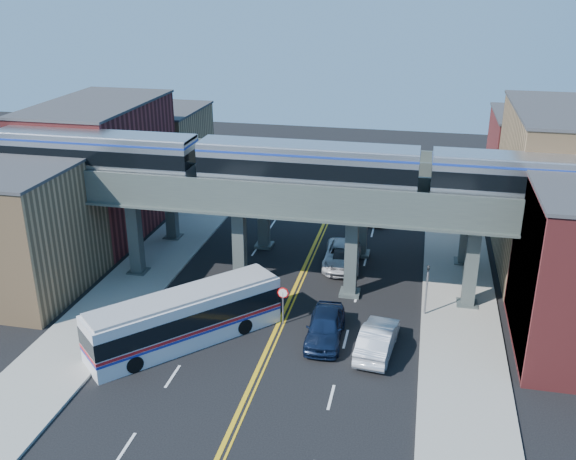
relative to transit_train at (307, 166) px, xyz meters
name	(u,v)px	position (x,y,z in m)	size (l,w,h in m)	color
ground	(267,348)	(-0.84, -8.00, -9.19)	(120.00, 120.00, 0.00)	black
sidewalk_west	(155,262)	(-12.34, 2.00, -9.11)	(5.00, 70.00, 0.16)	gray
sidewalk_east	(458,291)	(10.66, 2.00, -9.11)	(5.00, 70.00, 0.16)	gray
building_west_a	(21,231)	(-19.34, -4.00, -4.69)	(8.00, 10.00, 9.00)	#9A7750
building_west_b	(102,169)	(-19.34, 8.00, -3.69)	(8.00, 14.00, 11.00)	maroon
building_west_c	(163,148)	(-19.34, 21.00, -5.19)	(8.00, 10.00, 8.00)	#9A7750
building_east_b	(561,192)	(17.66, 8.00, -3.19)	(8.00, 14.00, 12.00)	#9A7750
building_east_c	(534,164)	(17.66, 21.00, -4.69)	(8.00, 10.00, 9.00)	maroon
mural_panel	(522,271)	(13.71, -4.00, -4.44)	(0.10, 9.50, 9.50)	teal
elevated_viaduct_near	(295,204)	(-0.84, 0.00, -2.71)	(52.00, 3.60, 7.40)	#3B4544
elevated_viaduct_far	(313,175)	(-0.84, 7.00, -2.71)	(52.00, 3.60, 7.40)	#3B4544
transit_train	(307,166)	(0.00, 0.00, 0.00)	(45.18, 2.83, 3.30)	black
stop_sign	(283,300)	(-0.54, -5.00, -7.43)	(0.76, 0.09, 2.63)	slate
traffic_signal	(427,285)	(8.36, -2.00, -6.88)	(0.15, 0.18, 4.10)	slate
transit_bus	(185,319)	(-5.86, -8.34, -7.58)	(10.23, 10.76, 3.13)	silver
car_lane_a	(325,327)	(2.40, -6.34, -8.27)	(2.17, 5.40, 1.84)	black
car_lane_b	(344,260)	(2.17, 4.10, -8.44)	(1.57, 4.50, 1.48)	#28282A
car_lane_c	(342,256)	(1.96, 4.69, -8.36)	(2.73, 5.93, 1.65)	white
car_lane_d	(380,209)	(3.97, 15.80, -8.33)	(2.39, 5.87, 1.70)	#B8B8BD
car_parked_curb	(377,339)	(5.66, -7.04, -8.30)	(1.87, 5.36, 1.76)	silver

